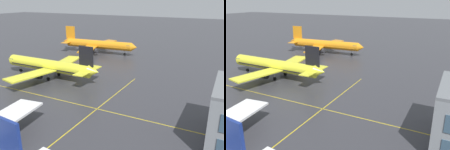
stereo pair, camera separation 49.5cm
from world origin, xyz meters
The scene contains 2 objects.
airliner_second_row centered at (-24.59, 49.51, 3.87)m, with size 36.30×31.45×11.33m.
airliner_third_row centered at (-28.67, 86.33, 3.92)m, with size 36.98×31.81×11.49m.
Camera 1 is at (25.17, -4.59, 24.34)m, focal length 37.65 mm.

